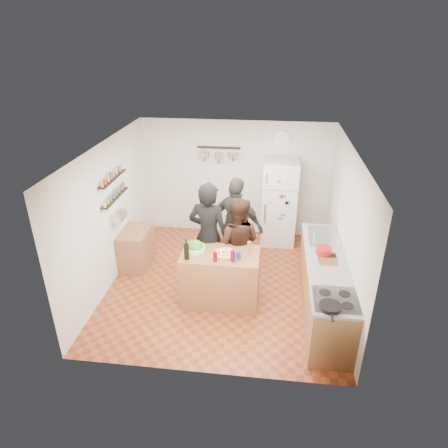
# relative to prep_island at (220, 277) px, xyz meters

# --- Properties ---
(room_shell) EXTENTS (4.20, 4.20, 4.20)m
(room_shell) POSITION_rel_prep_island_xyz_m (-0.02, 0.88, 0.79)
(room_shell) COLOR brown
(room_shell) RESTS_ON ground
(prep_island) EXTENTS (1.25, 0.72, 0.91)m
(prep_island) POSITION_rel_prep_island_xyz_m (0.00, 0.00, 0.00)
(prep_island) COLOR #915E35
(prep_island) RESTS_ON floor
(pizza_board) EXTENTS (0.42, 0.34, 0.02)m
(pizza_board) POSITION_rel_prep_island_xyz_m (0.08, -0.02, 0.47)
(pizza_board) COLOR brown
(pizza_board) RESTS_ON prep_island
(pizza) EXTENTS (0.34, 0.34, 0.02)m
(pizza) POSITION_rel_prep_island_xyz_m (0.08, -0.02, 0.48)
(pizza) COLOR beige
(pizza) RESTS_ON pizza_board
(salad_bowl) EXTENTS (0.33, 0.33, 0.07)m
(salad_bowl) POSITION_rel_prep_island_xyz_m (-0.42, 0.05, 0.49)
(salad_bowl) COLOR white
(salad_bowl) RESTS_ON prep_island
(wine_bottle) EXTENTS (0.08, 0.08, 0.25)m
(wine_bottle) POSITION_rel_prep_island_xyz_m (-0.50, -0.22, 0.58)
(wine_bottle) COLOR black
(wine_bottle) RESTS_ON prep_island
(wine_glass_near) EXTENTS (0.07, 0.07, 0.16)m
(wine_glass_near) POSITION_rel_prep_island_xyz_m (-0.05, -0.24, 0.53)
(wine_glass_near) COLOR #5A070E
(wine_glass_near) RESTS_ON prep_island
(wine_glass_far) EXTENTS (0.07, 0.07, 0.18)m
(wine_glass_far) POSITION_rel_prep_island_xyz_m (0.22, -0.20, 0.55)
(wine_glass_far) COLOR #5B071F
(wine_glass_far) RESTS_ON prep_island
(pepper_mill) EXTENTS (0.06, 0.06, 0.18)m
(pepper_mill) POSITION_rel_prep_island_xyz_m (0.45, 0.05, 0.55)
(pepper_mill) COLOR olive
(pepper_mill) RESTS_ON prep_island
(salt_canister) EXTENTS (0.08, 0.08, 0.12)m
(salt_canister) POSITION_rel_prep_island_xyz_m (0.30, -0.12, 0.52)
(salt_canister) COLOR navy
(salt_canister) RESTS_ON prep_island
(person_left) EXTENTS (0.78, 0.59, 1.94)m
(person_left) POSITION_rel_prep_island_xyz_m (-0.27, 0.47, 0.51)
(person_left) COLOR black
(person_left) RESTS_ON floor
(person_center) EXTENTS (0.89, 0.74, 1.67)m
(person_center) POSITION_rel_prep_island_xyz_m (0.22, 0.52, 0.38)
(person_center) COLOR black
(person_center) RESTS_ON floor
(person_back) EXTENTS (1.15, 0.83, 1.81)m
(person_back) POSITION_rel_prep_island_xyz_m (0.16, 1.08, 0.45)
(person_back) COLOR #2E2C29
(person_back) RESTS_ON floor
(counter_run) EXTENTS (0.63, 2.63, 0.90)m
(counter_run) POSITION_rel_prep_island_xyz_m (1.68, -0.06, -0.01)
(counter_run) COLOR #9E7042
(counter_run) RESTS_ON floor
(stove_top) EXTENTS (0.60, 0.62, 0.02)m
(stove_top) POSITION_rel_prep_island_xyz_m (1.68, -1.01, 0.46)
(stove_top) COLOR white
(stove_top) RESTS_ON counter_run
(skillet) EXTENTS (0.29, 0.29, 0.06)m
(skillet) POSITION_rel_prep_island_xyz_m (1.58, -1.21, 0.49)
(skillet) COLOR black
(skillet) RESTS_ON stove_top
(sink) EXTENTS (0.50, 0.80, 0.03)m
(sink) POSITION_rel_prep_island_xyz_m (1.68, 0.79, 0.46)
(sink) COLOR silver
(sink) RESTS_ON counter_run
(cutting_board) EXTENTS (0.30, 0.40, 0.02)m
(cutting_board) POSITION_rel_prep_island_xyz_m (1.68, 0.02, 0.46)
(cutting_board) COLOR olive
(cutting_board) RESTS_ON counter_run
(red_bowl) EXTENTS (0.25, 0.25, 0.10)m
(red_bowl) POSITION_rel_prep_island_xyz_m (1.63, 0.20, 0.52)
(red_bowl) COLOR #A11219
(red_bowl) RESTS_ON counter_run
(fridge) EXTENTS (0.70, 0.68, 1.80)m
(fridge) POSITION_rel_prep_island_xyz_m (0.93, 2.24, 0.45)
(fridge) COLOR white
(fridge) RESTS_ON floor
(wall_clock) EXTENTS (0.30, 0.03, 0.30)m
(wall_clock) POSITION_rel_prep_island_xyz_m (0.93, 2.57, 1.69)
(wall_clock) COLOR silver
(wall_clock) RESTS_ON back_wall
(spice_shelf_lower) EXTENTS (0.12, 1.00, 0.02)m
(spice_shelf_lower) POSITION_rel_prep_island_xyz_m (-1.95, 0.69, 1.04)
(spice_shelf_lower) COLOR black
(spice_shelf_lower) RESTS_ON left_wall
(spice_shelf_upper) EXTENTS (0.12, 1.00, 0.02)m
(spice_shelf_upper) POSITION_rel_prep_island_xyz_m (-1.95, 0.69, 1.40)
(spice_shelf_upper) COLOR black
(spice_shelf_upper) RESTS_ON left_wall
(produce_basket) EXTENTS (0.18, 0.35, 0.14)m
(produce_basket) POSITION_rel_prep_island_xyz_m (-1.92, 0.69, 0.69)
(produce_basket) COLOR silver
(produce_basket) RESTS_ON left_wall
(side_table) EXTENTS (0.50, 0.80, 0.73)m
(side_table) POSITION_rel_prep_island_xyz_m (-1.76, 0.94, -0.09)
(side_table) COLOR #95613E
(side_table) RESTS_ON floor
(pot_rack) EXTENTS (0.90, 0.04, 0.04)m
(pot_rack) POSITION_rel_prep_island_xyz_m (-0.37, 2.49, 1.49)
(pot_rack) COLOR black
(pot_rack) RESTS_ON back_wall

